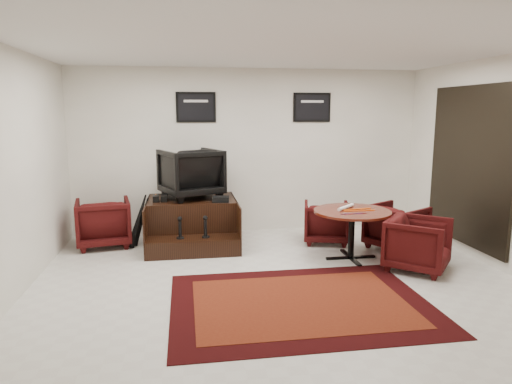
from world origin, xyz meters
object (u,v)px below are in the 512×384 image
(shine_chair, at_px, (191,171))
(meeting_table, at_px, (352,216))
(shine_podium, at_px, (192,223))
(table_chair_window, at_px, (397,225))
(table_chair_back, at_px, (326,220))
(table_chair_corner, at_px, (418,242))
(armchair_side, at_px, (103,220))

(shine_chair, distance_m, meeting_table, 2.62)
(shine_podium, bearing_deg, shine_chair, 90.00)
(shine_podium, distance_m, table_chair_window, 3.18)
(table_chair_back, xyz_separation_m, table_chair_corner, (0.80, -1.46, 0.03))
(shine_podium, distance_m, armchair_side, 1.38)
(shine_podium, xyz_separation_m, shine_chair, (-0.00, 0.14, 0.82))
(shine_chair, bearing_deg, armchair_side, -19.27)
(shine_podium, bearing_deg, armchair_side, 176.58)
(table_chair_window, height_order, table_chair_corner, table_chair_corner)
(armchair_side, height_order, table_chair_back, armchair_side)
(meeting_table, distance_m, table_chair_back, 0.92)
(shine_podium, relative_size, armchair_side, 1.75)
(table_chair_window, bearing_deg, shine_chair, 43.44)
(shine_podium, height_order, table_chair_back, table_chair_back)
(shine_chair, relative_size, armchair_side, 1.07)
(table_chair_corner, bearing_deg, armchair_side, 107.71)
(armchair_side, xyz_separation_m, table_chair_back, (3.50, -0.35, -0.05))
(shine_chair, height_order, meeting_table, shine_chair)
(shine_podium, distance_m, table_chair_back, 2.15)
(table_chair_corner, bearing_deg, shine_podium, 100.02)
(shine_chair, xyz_separation_m, table_chair_corner, (2.93, -1.87, -0.77))
(armchair_side, distance_m, table_chair_window, 4.54)
(table_chair_back, height_order, table_chair_corner, table_chair_corner)
(shine_chair, xyz_separation_m, table_chair_window, (3.08, -0.93, -0.77))
(table_chair_back, distance_m, table_chair_corner, 1.66)
(armchair_side, distance_m, meeting_table, 3.80)
(shine_podium, bearing_deg, table_chair_back, -7.12)
(table_chair_back, height_order, table_chair_window, table_chair_window)
(table_chair_window, distance_m, table_chair_corner, 0.95)
(meeting_table, bearing_deg, armchair_side, 161.16)
(table_chair_window, bearing_deg, shine_podium, 45.93)
(shine_podium, height_order, table_chair_corner, table_chair_corner)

